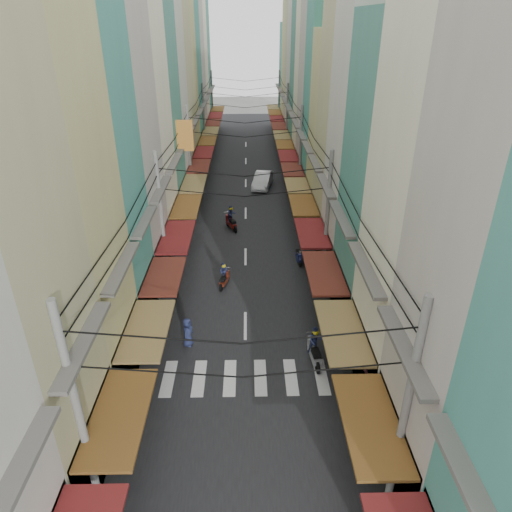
{
  "coord_description": "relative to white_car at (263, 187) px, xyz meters",
  "views": [
    {
      "loc": [
        0.19,
        -21.96,
        14.57
      ],
      "look_at": [
        0.66,
        2.75,
        1.75
      ],
      "focal_mm": 32.0,
      "sensor_mm": 36.0,
      "label": 1
    }
  ],
  "objects": [
    {
      "name": "building_row_right",
      "position": [
        6.27,
        -4.33,
        9.41
      ],
      "size": [
        7.8,
        68.98,
        22.59
      ],
      "color": "teal",
      "rests_on": "ground"
    },
    {
      "name": "market_umbrella",
      "position": [
        4.31,
        -28.43,
        2.1
      ],
      "size": [
        2.26,
        2.26,
        2.38
      ],
      "color": "#B2B2B7",
      "rests_on": "ground"
    },
    {
      "name": "sidewalk_right",
      "position": [
        4.85,
        -0.78,
        0.03
      ],
      "size": [
        3.0,
        80.0,
        0.06
      ],
      "primitive_type": "cube",
      "color": "gray",
      "rests_on": "ground"
    },
    {
      "name": "building_row_left",
      "position": [
        -9.57,
        -4.22,
        9.78
      ],
      "size": [
        7.8,
        67.67,
        23.7
      ],
      "color": "beige",
      "rests_on": "ground"
    },
    {
      "name": "ground",
      "position": [
        -1.65,
        -20.78,
        0.0
      ],
      "size": [
        160.0,
        160.0,
        0.0
      ],
      "primitive_type": "plane",
      "color": "#61615D",
      "rests_on": "ground"
    },
    {
      "name": "utility_poles",
      "position": [
        -1.65,
        -5.77,
        6.59
      ],
      "size": [
        10.2,
        66.13,
        8.2
      ],
      "color": "slate",
      "rests_on": "ground"
    },
    {
      "name": "traffic_sign",
      "position": [
        3.6,
        -24.15,
        2.11
      ],
      "size": [
        0.1,
        0.63,
        2.89
      ],
      "color": "slate",
      "rests_on": "ground"
    },
    {
      "name": "moving_scooters",
      "position": [
        -0.72,
        -17.97,
        0.57
      ],
      "size": [
        5.27,
        17.65,
        1.99
      ],
      "color": "black",
      "rests_on": "ground"
    },
    {
      "name": "bicycle",
      "position": [
        5.76,
        -20.71,
        0.0
      ],
      "size": [
        1.64,
        0.94,
        1.06
      ],
      "primitive_type": "imported",
      "rotation": [
        0.0,
        0.0,
        1.32
      ],
      "color": "black",
      "rests_on": "ground"
    },
    {
      "name": "parked_scooters",
      "position": [
        1.63,
        -24.93,
        0.49
      ],
      "size": [
        13.32,
        16.44,
        1.01
      ],
      "color": "black",
      "rests_on": "ground"
    },
    {
      "name": "pedestrians",
      "position": [
        -5.47,
        -16.58,
        1.03
      ],
      "size": [
        11.2,
        24.61,
        2.2
      ],
      "color": "#29212D",
      "rests_on": "ground"
    },
    {
      "name": "crosswalk",
      "position": [
        -1.65,
        -26.78,
        0.03
      ],
      "size": [
        7.55,
        2.4,
        0.01
      ],
      "color": "silver",
      "rests_on": "ground"
    },
    {
      "name": "sidewalk_left",
      "position": [
        -8.15,
        -0.78,
        0.03
      ],
      "size": [
        3.0,
        80.0,
        0.06
      ],
      "primitive_type": "cube",
      "color": "gray",
      "rests_on": "ground"
    },
    {
      "name": "road",
      "position": [
        -1.65,
        -0.78,
        0.01
      ],
      "size": [
        10.0,
        80.0,
        0.02
      ],
      "primitive_type": "cube",
      "color": "black",
      "rests_on": "ground"
    },
    {
      "name": "white_car",
      "position": [
        0.0,
        0.0,
        0.0
      ],
      "size": [
        5.33,
        2.9,
        1.78
      ],
      "primitive_type": "imported",
      "rotation": [
        0.0,
        0.0,
        -0.19
      ],
      "color": "white",
      "rests_on": "ground"
    }
  ]
}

